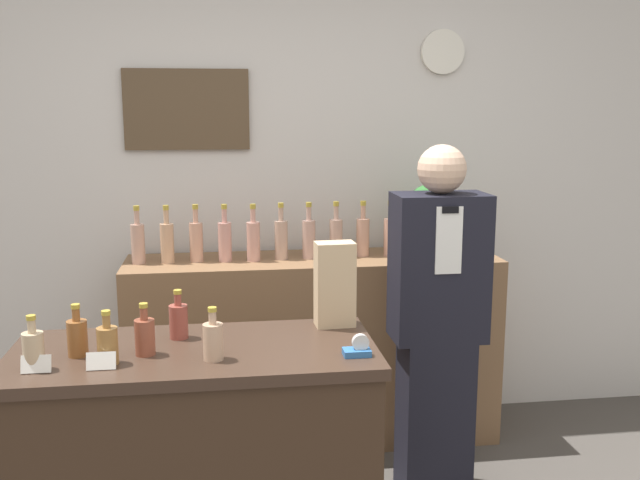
{
  "coord_description": "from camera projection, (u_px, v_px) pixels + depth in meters",
  "views": [
    {
      "loc": [
        -0.31,
        -1.82,
        1.75
      ],
      "look_at": [
        0.1,
        1.11,
        1.19
      ],
      "focal_mm": 40.0,
      "sensor_mm": 36.0,
      "label": 1
    }
  ],
  "objects": [
    {
      "name": "paper_bag",
      "position": [
        335.0,
        284.0,
        2.64
      ],
      "size": [
        0.15,
        0.1,
        0.32
      ],
      "color": "tan",
      "rests_on": "display_counter"
    },
    {
      "name": "price_card_right",
      "position": [
        101.0,
        361.0,
        2.22
      ],
      "size": [
        0.09,
        0.02,
        0.06
      ],
      "color": "white",
      "rests_on": "display_counter"
    },
    {
      "name": "shelf_bottle_0",
      "position": [
        138.0,
        242.0,
        3.5
      ],
      "size": [
        0.07,
        0.07,
        0.29
      ],
      "color": "tan",
      "rests_on": "back_shelf"
    },
    {
      "name": "tape_dispenser",
      "position": [
        358.0,
        349.0,
        2.34
      ],
      "size": [
        0.09,
        0.06,
        0.07
      ],
      "color": "#2D66A8",
      "rests_on": "display_counter"
    },
    {
      "name": "shelf_bottle_6",
      "position": [
        309.0,
        237.0,
        3.62
      ],
      "size": [
        0.07,
        0.07,
        0.29
      ],
      "color": "tan",
      "rests_on": "back_shelf"
    },
    {
      "name": "shelf_bottle_2",
      "position": [
        196.0,
        240.0,
        3.55
      ],
      "size": [
        0.07,
        0.07,
        0.29
      ],
      "color": "tan",
      "rests_on": "back_shelf"
    },
    {
      "name": "shelf_bottle_5",
      "position": [
        281.0,
        238.0,
        3.6
      ],
      "size": [
        0.07,
        0.07,
        0.29
      ],
      "color": "tan",
      "rests_on": "back_shelf"
    },
    {
      "name": "shelf_bottle_7",
      "position": [
        336.0,
        236.0,
        3.65
      ],
      "size": [
        0.07,
        0.07,
        0.29
      ],
      "color": "tan",
      "rests_on": "back_shelf"
    },
    {
      "name": "counter_bottle_0",
      "position": [
        33.0,
        349.0,
        2.21
      ],
      "size": [
        0.07,
        0.07,
        0.18
      ],
      "color": "tan",
      "rests_on": "display_counter"
    },
    {
      "name": "potted_plant",
      "position": [
        432.0,
        216.0,
        3.7
      ],
      "size": [
        0.3,
        0.3,
        0.37
      ],
      "color": "#B27047",
      "rests_on": "back_shelf"
    },
    {
      "name": "shelf_bottle_9",
      "position": [
        390.0,
        235.0,
        3.68
      ],
      "size": [
        0.07,
        0.07,
        0.29
      ],
      "color": "tan",
      "rests_on": "back_shelf"
    },
    {
      "name": "shopkeeper",
      "position": [
        437.0,
        326.0,
        3.13
      ],
      "size": [
        0.4,
        0.25,
        1.59
      ],
      "color": "black",
      "rests_on": "ground_plane"
    },
    {
      "name": "counter_bottle_1",
      "position": [
        77.0,
        337.0,
        2.33
      ],
      "size": [
        0.07,
        0.07,
        0.18
      ],
      "color": "brown",
      "rests_on": "display_counter"
    },
    {
      "name": "shelf_bottle_1",
      "position": [
        167.0,
        241.0,
        3.51
      ],
      "size": [
        0.07,
        0.07,
        0.29
      ],
      "color": "tan",
      "rests_on": "back_shelf"
    },
    {
      "name": "shelf_bottle_8",
      "position": [
        363.0,
        235.0,
        3.67
      ],
      "size": [
        0.07,
        0.07,
        0.29
      ],
      "color": "tan",
      "rests_on": "back_shelf"
    },
    {
      "name": "back_wall",
      "position": [
        278.0,
        179.0,
        3.83
      ],
      "size": [
        5.2,
        0.09,
        2.7
      ],
      "color": "silver",
      "rests_on": "ground_plane"
    },
    {
      "name": "counter_bottle_5",
      "position": [
        213.0,
        340.0,
        2.3
      ],
      "size": [
        0.07,
        0.07,
        0.18
      ],
      "color": "tan",
      "rests_on": "display_counter"
    },
    {
      "name": "counter_bottle_4",
      "position": [
        179.0,
        320.0,
        2.51
      ],
      "size": [
        0.07,
        0.07,
        0.18
      ],
      "color": "brown",
      "rests_on": "display_counter"
    },
    {
      "name": "counter_bottle_3",
      "position": [
        145.0,
        335.0,
        2.34
      ],
      "size": [
        0.07,
        0.07,
        0.18
      ],
      "color": "brown",
      "rests_on": "display_counter"
    },
    {
      "name": "display_counter",
      "position": [
        198.0,
        476.0,
        2.5
      ],
      "size": [
        1.24,
        0.56,
        0.94
      ],
      "color": "#382619",
      "rests_on": "ground_plane"
    },
    {
      "name": "counter_bottle_2",
      "position": [
        108.0,
        344.0,
        2.26
      ],
      "size": [
        0.07,
        0.07,
        0.18
      ],
      "color": "olive",
      "rests_on": "display_counter"
    },
    {
      "name": "shelf_bottle_4",
      "position": [
        253.0,
        240.0,
        3.56
      ],
      "size": [
        0.07,
        0.07,
        0.29
      ],
      "color": "tan",
      "rests_on": "back_shelf"
    },
    {
      "name": "back_shelf",
      "position": [
        314.0,
        349.0,
        3.73
      ],
      "size": [
        1.9,
        0.46,
        0.98
      ],
      "color": "brown",
      "rests_on": "ground_plane"
    },
    {
      "name": "shelf_bottle_3",
      "position": [
        225.0,
        240.0,
        3.55
      ],
      "size": [
        0.07,
        0.07,
        0.29
      ],
      "color": "tan",
      "rests_on": "back_shelf"
    },
    {
      "name": "price_card_left",
      "position": [
        36.0,
        364.0,
        2.19
      ],
      "size": [
        0.09,
        0.02,
        0.06
      ],
      "color": "white",
      "rests_on": "display_counter"
    }
  ]
}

